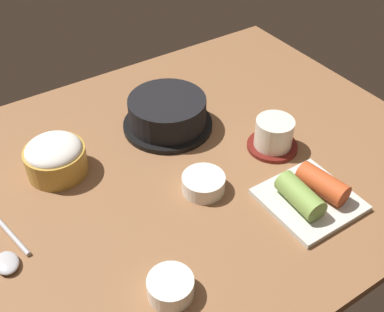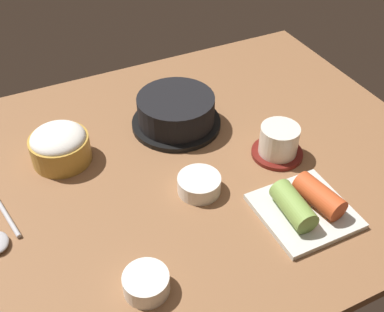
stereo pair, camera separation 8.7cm
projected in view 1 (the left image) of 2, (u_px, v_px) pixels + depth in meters
The scene contains 8 objects.
dining_table at pixel (177, 170), 89.81cm from camera, with size 100.00×76.00×2.00cm, color brown.
stone_pot at pixel (167, 113), 96.16cm from camera, with size 18.51×18.51×6.80cm.
rice_bowl at pixel (55, 157), 85.70cm from camera, with size 11.17×11.17×7.15cm.
tea_cup_with_saucer at pixel (274, 135), 91.23cm from camera, with size 9.93×9.93×6.51cm.
banchan_cup_center at pixel (203, 183), 83.33cm from camera, with size 7.72×7.72×3.06cm.
kimchi_plate at pixel (310, 194), 80.86cm from camera, with size 14.92×14.92×5.05cm.
side_bowl_near at pixel (171, 286), 67.31cm from camera, with size 6.83×6.83×3.16cm.
spoon at pixel (5, 249), 73.72cm from camera, with size 5.55×19.45×1.35cm.
Camera 1 is at (-33.99, -56.66, 61.95)cm, focal length 44.17 mm.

